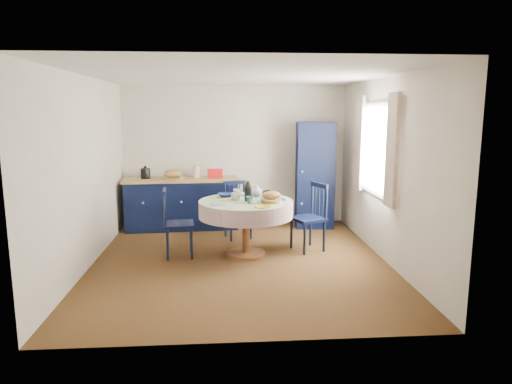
# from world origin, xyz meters

# --- Properties ---
(floor) EXTENTS (4.50, 4.50, 0.00)m
(floor) POSITION_xyz_m (0.00, 0.00, 0.00)
(floor) COLOR black
(floor) RESTS_ON ground
(ceiling) EXTENTS (4.50, 4.50, 0.00)m
(ceiling) POSITION_xyz_m (0.00, 0.00, 2.50)
(ceiling) COLOR white
(ceiling) RESTS_ON wall_back
(wall_back) EXTENTS (4.00, 0.02, 2.50)m
(wall_back) POSITION_xyz_m (0.00, 2.25, 1.25)
(wall_back) COLOR beige
(wall_back) RESTS_ON floor
(wall_left) EXTENTS (0.02, 4.50, 2.50)m
(wall_left) POSITION_xyz_m (-2.00, 0.00, 1.25)
(wall_left) COLOR beige
(wall_left) RESTS_ON floor
(wall_right) EXTENTS (0.02, 4.50, 2.50)m
(wall_right) POSITION_xyz_m (2.00, 0.00, 1.25)
(wall_right) COLOR beige
(wall_right) RESTS_ON floor
(window) EXTENTS (0.10, 1.74, 1.45)m
(window) POSITION_xyz_m (1.95, 0.30, 1.52)
(window) COLOR white
(window) RESTS_ON wall_right
(kitchen_counter) EXTENTS (2.02, 0.74, 1.13)m
(kitchen_counter) POSITION_xyz_m (-0.95, 1.90, 0.46)
(kitchen_counter) COLOR black
(kitchen_counter) RESTS_ON floor
(pantry_cabinet) EXTENTS (0.68, 0.51, 1.86)m
(pantry_cabinet) POSITION_xyz_m (1.40, 1.85, 0.93)
(pantry_cabinet) COLOR black
(pantry_cabinet) RESTS_ON floor
(dining_table) EXTENTS (1.33, 1.33, 1.08)m
(dining_table) POSITION_xyz_m (0.10, 0.24, 0.68)
(dining_table) COLOR brown
(dining_table) RESTS_ON floor
(chair_left) EXTENTS (0.46, 0.48, 0.97)m
(chair_left) POSITION_xyz_m (-0.89, 0.29, 0.49)
(chair_left) COLOR black
(chair_left) RESTS_ON floor
(chair_far) EXTENTS (0.50, 0.49, 0.92)m
(chair_far) POSITION_xyz_m (0.00, 1.23, 0.47)
(chair_far) COLOR black
(chair_far) RESTS_ON floor
(chair_right) EXTENTS (0.56, 0.57, 1.00)m
(chair_right) POSITION_xyz_m (1.06, 0.47, 0.51)
(chair_right) COLOR black
(chair_right) RESTS_ON floor
(mug_a) EXTENTS (0.13, 0.13, 0.11)m
(mug_a) POSITION_xyz_m (-0.04, 0.28, 0.86)
(mug_a) COLOR silver
(mug_a) RESTS_ON dining_table
(mug_b) EXTENTS (0.10, 0.10, 0.10)m
(mug_b) POSITION_xyz_m (0.14, 0.05, 0.85)
(mug_b) COLOR #2D6366
(mug_b) RESTS_ON dining_table
(mug_c) EXTENTS (0.13, 0.13, 0.11)m
(mug_c) POSITION_xyz_m (0.41, 0.43, 0.86)
(mug_c) COLOR black
(mug_c) RESTS_ON dining_table
(mug_d) EXTENTS (0.10, 0.10, 0.10)m
(mug_d) POSITION_xyz_m (-0.02, 0.65, 0.85)
(mug_d) COLOR silver
(mug_d) RESTS_ON dining_table
(cobalt_bowl) EXTENTS (0.24, 0.24, 0.06)m
(cobalt_bowl) POSITION_xyz_m (-0.18, 0.51, 0.83)
(cobalt_bowl) COLOR navy
(cobalt_bowl) RESTS_ON dining_table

